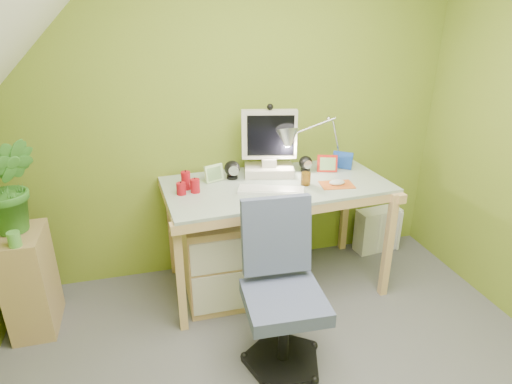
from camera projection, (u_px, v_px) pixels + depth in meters
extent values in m
cube|color=olive|center=(234.00, 114.00, 3.02)|extent=(3.20, 0.01, 2.40)
cube|color=white|center=(271.00, 190.00, 2.74)|extent=(0.44, 0.27, 0.02)
cube|color=#CA5B1F|center=(337.00, 185.00, 2.86)|extent=(0.23, 0.18, 0.01)
ellipsoid|color=silver|center=(337.00, 182.00, 2.85)|extent=(0.12, 0.08, 0.04)
cylinder|color=brown|center=(306.00, 179.00, 2.85)|extent=(0.07, 0.07, 0.08)
cube|color=#B31C13|center=(327.00, 163.00, 3.07)|extent=(0.14, 0.06, 0.12)
cube|color=#163D9C|center=(343.00, 160.00, 3.14)|extent=(0.13, 0.11, 0.12)
cube|color=#BAE09A|center=(214.00, 173.00, 2.90)|extent=(0.13, 0.07, 0.12)
cube|color=tan|center=(30.00, 282.00, 2.64)|extent=(0.25, 0.38, 0.67)
imported|color=#367B29|center=(10.00, 186.00, 2.44)|extent=(0.35, 0.30, 0.57)
cylinder|color=#58A344|center=(14.00, 239.00, 2.36)|extent=(0.08, 0.08, 0.09)
cube|color=silver|center=(377.00, 230.00, 3.58)|extent=(0.38, 0.19, 0.37)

